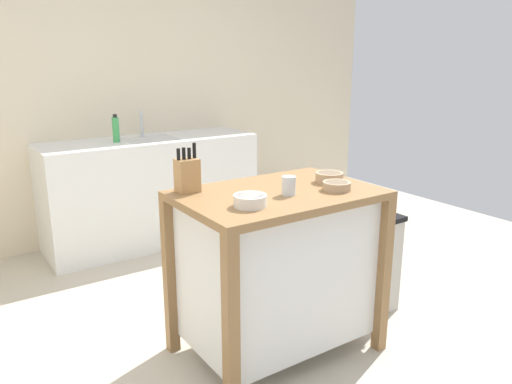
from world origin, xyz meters
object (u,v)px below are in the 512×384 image
bowl_ceramic_small (329,177)px  bowl_ceramic_wide (250,200)px  drinking_cup (289,186)px  knife_block (187,175)px  sink_faucet (142,124)px  bowl_stoneware_deep (337,186)px  trash_bin (368,263)px  kitchen_island (277,264)px  bottle_spray_cleaner (116,129)px

bowl_ceramic_small → bowl_ceramic_wide: (-0.61, -0.14, 0.00)m
bowl_ceramic_small → drinking_cup: drinking_cup is taller
knife_block → sink_faucet: bearing=75.1°
bowl_stoneware_deep → bowl_ceramic_small: bearing=61.0°
drinking_cup → trash_bin: (0.75, 0.14, -0.64)m
bowl_ceramic_wide → trash_bin: bearing=10.9°
drinking_cup → trash_bin: bearing=10.4°
kitchen_island → knife_block: 0.67m
knife_block → sink_faucet: 1.94m
bowl_ceramic_wide → drinking_cup: size_ratio=1.64×
bowl_stoneware_deep → kitchen_island: bearing=149.8°
drinking_cup → trash_bin: size_ratio=0.15×
trash_bin → bottle_spray_cleaner: bottle_spray_cleaner is taller
trash_bin → bowl_ceramic_small: bearing=-172.1°
bowl_ceramic_small → bottle_spray_cleaner: bottle_spray_cleaner is taller
knife_block → bowl_ceramic_small: (0.73, -0.25, -0.06)m
drinking_cup → bowl_stoneware_deep: bearing=-14.2°
bowl_ceramic_wide → bowl_ceramic_small: bearing=12.9°
bowl_ceramic_small → bowl_stoneware_deep: size_ratio=1.05×
bowl_ceramic_wide → drinking_cup: 0.27m
bowl_stoneware_deep → trash_bin: 0.81m
bowl_ceramic_wide → bottle_spray_cleaner: bottle_spray_cleaner is taller
kitchen_island → bowl_ceramic_wide: (-0.27, -0.15, 0.43)m
bowl_ceramic_small → trash_bin: (0.40, 0.06, -0.62)m
drinking_cup → trash_bin: drinking_cup is taller
sink_faucet → trash_bin: bearing=-72.9°
bowl_ceramic_wide → bottle_spray_cleaner: 2.11m
bowl_stoneware_deep → bowl_ceramic_wide: (-0.53, 0.01, 0.01)m
drinking_cup → trash_bin: 0.99m
bowl_stoneware_deep → trash_bin: bearing=22.6°
kitchen_island → bowl_ceramic_wide: bearing=-151.2°
knife_block → bowl_ceramic_wide: knife_block is taller
bowl_ceramic_wide → kitchen_island: bearing=28.8°
bowl_ceramic_wide → sink_faucet: size_ratio=0.70×
trash_bin → sink_faucet: size_ratio=2.86×
bowl_ceramic_small → bottle_spray_cleaner: size_ratio=0.68×
knife_block → drinking_cup: 0.51m
kitchen_island → bowl_stoneware_deep: (0.26, -0.15, 0.43)m
sink_faucet → bowl_stoneware_deep: bearing=-86.2°
bottle_spray_cleaner → trash_bin: bearing=-64.3°
bowl_stoneware_deep → sink_faucet: bearing=93.8°
sink_faucet → bottle_spray_cleaner: (-0.28, -0.16, -0.01)m
drinking_cup → knife_block: bearing=139.7°
kitchen_island → trash_bin: 0.77m
kitchen_island → bowl_ceramic_wide: bowl_ceramic_wide is taller
knife_block → bowl_ceramic_small: size_ratio=1.63×
kitchen_island → sink_faucet: bearing=87.0°
knife_block → drinking_cup: size_ratio=2.63×
drinking_cup → bowl_ceramic_small: bearing=13.3°
drinking_cup → sink_faucet: (0.11, 2.21, 0.06)m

